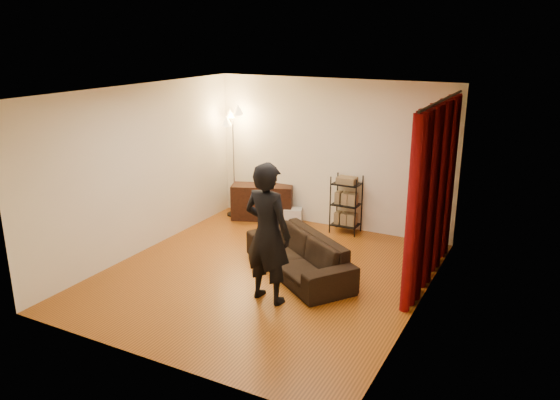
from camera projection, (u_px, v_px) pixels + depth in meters
The scene contains 14 objects.
floor at pixel (265, 275), 8.11m from camera, with size 5.00×5.00×0.00m, color #9C5315.
ceiling at pixel (263, 91), 7.31m from camera, with size 5.00×5.00×0.00m, color white.
wall_back at pixel (332, 154), 9.83m from camera, with size 5.00×5.00×0.00m, color #EBE3C7.
wall_front at pixel (145, 246), 5.59m from camera, with size 5.00×5.00×0.00m, color #EBE3C7.
wall_left at pixel (141, 170), 8.71m from camera, with size 5.00×5.00×0.00m, color #EBE3C7.
wall_right at pixel (423, 211), 6.71m from camera, with size 5.00×5.00×0.00m, color #EBE3C7.
curtain_rod at pixel (443, 100), 7.35m from camera, with size 0.04×0.04×2.65m, color black.
curtain at pixel (433, 193), 7.74m from camera, with size 0.22×2.65×2.55m, color #6B0709, non-canonical shape.
sofa at pixel (298, 255), 8.07m from camera, with size 2.04×0.80×0.60m, color black.
person at pixel (267, 233), 7.09m from camera, with size 0.69×0.46×1.90m, color black.
media_cabinet at pixel (262, 202), 10.46m from camera, with size 1.16×0.43×0.67m, color black.
storage_boxes at pixel (293, 215), 10.32m from camera, with size 0.33×0.27×0.28m, color silver, non-canonical shape.
wire_shelf at pixel (346, 204), 9.70m from camera, with size 0.47×0.33×1.04m, color black, non-canonical shape.
floor_lamp at pixel (234, 163), 10.48m from camera, with size 0.38×0.38×2.09m, color silver, non-canonical shape.
Camera 1 is at (3.64, -6.47, 3.45)m, focal length 35.00 mm.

